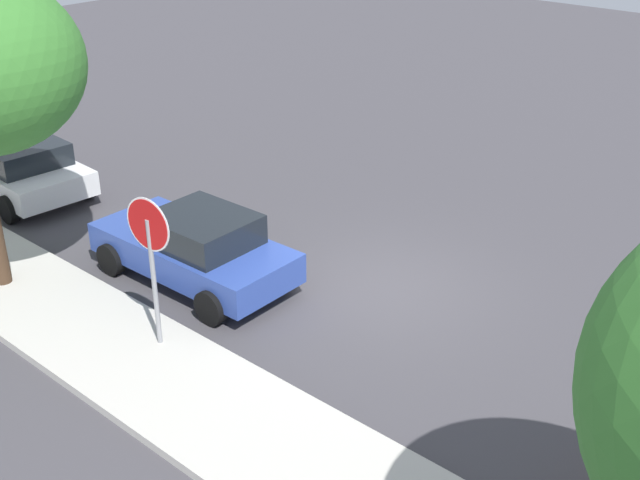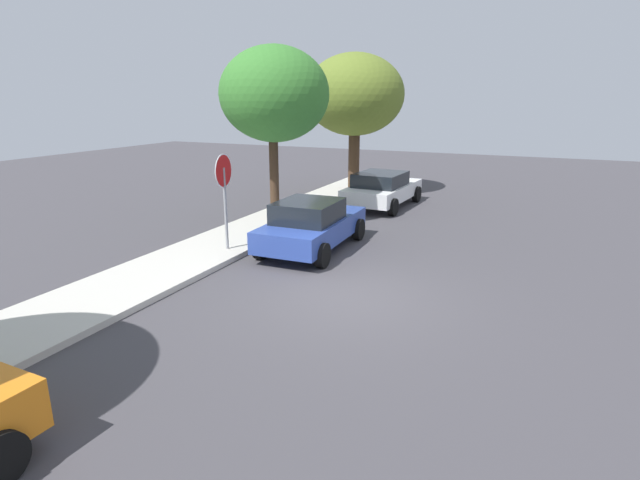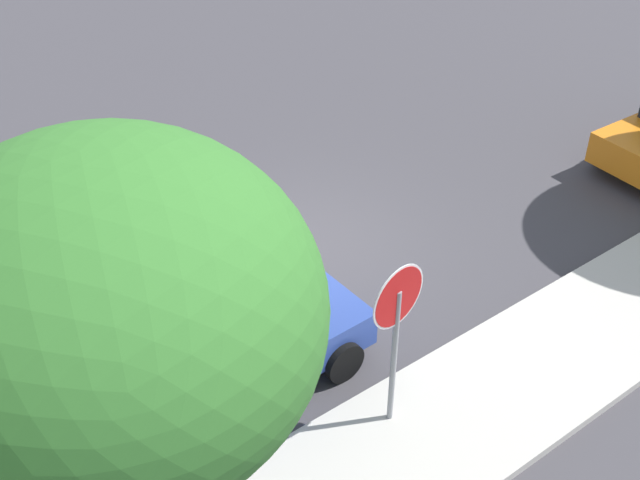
% 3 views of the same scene
% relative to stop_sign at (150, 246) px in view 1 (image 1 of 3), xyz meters
% --- Properties ---
extents(ground_plane, '(60.00, 60.00, 0.00)m').
position_rel_stop_sign_xyz_m(ground_plane, '(-1.47, -4.06, -1.90)').
color(ground_plane, '#423F44').
extents(sidewalk_curb, '(32.00, 2.22, 0.14)m').
position_rel_stop_sign_xyz_m(sidewalk_curb, '(-1.47, 0.53, -1.83)').
color(sidewalk_curb, beige).
rests_on(sidewalk_curb, ground_plane).
extents(stop_sign, '(0.88, 0.12, 2.71)m').
position_rel_stop_sign_xyz_m(stop_sign, '(0.00, 0.00, 0.00)').
color(stop_sign, gray).
rests_on(stop_sign, ground_plane).
extents(parked_car_blue, '(4.13, 2.06, 1.43)m').
position_rel_stop_sign_xyz_m(parked_car_blue, '(1.30, -1.93, -1.18)').
color(parked_car_blue, '#2D479E').
rests_on(parked_car_blue, ground_plane).
extents(parked_car_white, '(4.28, 2.30, 1.36)m').
position_rel_stop_sign_xyz_m(parked_car_white, '(7.67, -1.96, -1.19)').
color(parked_car_white, white).
rests_on(parked_car_white, ground_plane).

